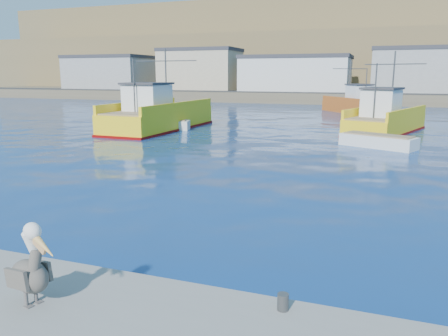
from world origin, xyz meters
name	(u,v)px	position (x,y,z in m)	size (l,w,h in m)	color
ground	(200,244)	(0.00, 0.00, 0.00)	(260.00, 260.00, 0.00)	navy
dock_bollards	(159,280)	(0.60, -3.40, 0.65)	(36.20, 0.20, 0.30)	#4C4C4C
far_shore	(367,56)	(0.00, 109.20, 8.98)	(200.00, 81.00, 24.00)	brown
trawler_yellow_a	(158,116)	(-13.01, 22.03, 1.10)	(5.70, 12.59, 6.66)	yellow
trawler_yellow_b	(385,120)	(4.70, 26.04, 0.97)	(6.39, 10.50, 6.34)	yellow
boat_orange	(354,104)	(1.22, 44.27, 1.05)	(7.75, 9.12, 6.15)	#C1571A
skiff_left	(161,126)	(-12.74, 22.07, 0.32)	(4.85, 2.73, 1.00)	silver
skiff_mid	(378,142)	(4.31, 18.57, 0.32)	(4.83, 3.37, 1.00)	silver
pelican	(31,270)	(-1.18, -4.71, 1.17)	(1.26, 0.71, 1.56)	#595451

